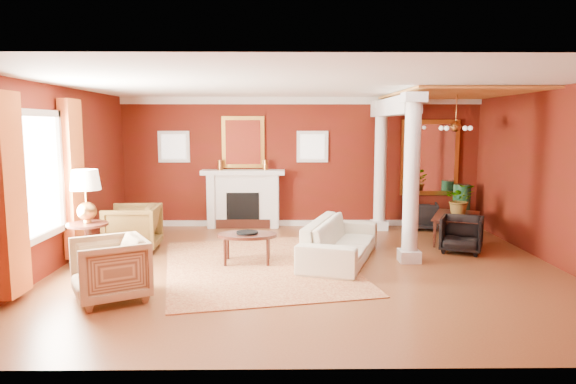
{
  "coord_description": "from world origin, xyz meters",
  "views": [
    {
      "loc": [
        -0.42,
        -8.05,
        2.27
      ],
      "look_at": [
        -0.33,
        0.57,
        1.15
      ],
      "focal_mm": 32.0,
      "sensor_mm": 36.0,
      "label": 1
    }
  ],
  "objects_px": {
    "sofa": "(340,234)",
    "armchair_leopard": "(133,226)",
    "armchair_stripe": "(110,266)",
    "side_table": "(86,202)",
    "coffee_table": "(247,236)",
    "dining_table": "(458,221)"
  },
  "relations": [
    {
      "from": "sofa",
      "to": "armchair_leopard",
      "type": "bearing_deg",
      "value": 97.25
    },
    {
      "from": "armchair_stripe",
      "to": "side_table",
      "type": "distance_m",
      "value": 1.8
    },
    {
      "from": "armchair_leopard",
      "to": "sofa",
      "type": "bearing_deg",
      "value": 76.6
    },
    {
      "from": "coffee_table",
      "to": "side_table",
      "type": "distance_m",
      "value": 2.59
    },
    {
      "from": "sofa",
      "to": "armchair_leopard",
      "type": "height_order",
      "value": "armchair_leopard"
    },
    {
      "from": "armchair_stripe",
      "to": "side_table",
      "type": "height_order",
      "value": "side_table"
    },
    {
      "from": "armchair_stripe",
      "to": "sofa",
      "type": "bearing_deg",
      "value": 92.08
    },
    {
      "from": "armchair_leopard",
      "to": "coffee_table",
      "type": "xyz_separation_m",
      "value": [
        2.14,
        -0.88,
        -0.01
      ]
    },
    {
      "from": "armchair_leopard",
      "to": "dining_table",
      "type": "bearing_deg",
      "value": 93.68
    },
    {
      "from": "armchair_leopard",
      "to": "side_table",
      "type": "bearing_deg",
      "value": -18.87
    },
    {
      "from": "sofa",
      "to": "armchair_stripe",
      "type": "bearing_deg",
      "value": 139.32
    },
    {
      "from": "armchair_stripe",
      "to": "side_table",
      "type": "xyz_separation_m",
      "value": [
        -0.83,
        1.46,
        0.63
      ]
    },
    {
      "from": "coffee_table",
      "to": "dining_table",
      "type": "xyz_separation_m",
      "value": [
        4.03,
        1.55,
        -0.04
      ]
    },
    {
      "from": "armchair_leopard",
      "to": "side_table",
      "type": "xyz_separation_m",
      "value": [
        -0.35,
        -1.2,
        0.62
      ]
    },
    {
      "from": "coffee_table",
      "to": "side_table",
      "type": "bearing_deg",
      "value": -172.66
    },
    {
      "from": "armchair_stripe",
      "to": "side_table",
      "type": "bearing_deg",
      "value": -179.69
    },
    {
      "from": "armchair_leopard",
      "to": "side_table",
      "type": "height_order",
      "value": "side_table"
    },
    {
      "from": "coffee_table",
      "to": "dining_table",
      "type": "distance_m",
      "value": 4.32
    },
    {
      "from": "sofa",
      "to": "armchair_leopard",
      "type": "xyz_separation_m",
      "value": [
        -3.7,
        0.71,
        0.0
      ]
    },
    {
      "from": "armchair_leopard",
      "to": "dining_table",
      "type": "height_order",
      "value": "armchair_leopard"
    },
    {
      "from": "side_table",
      "to": "dining_table",
      "type": "xyz_separation_m",
      "value": [
        6.52,
        1.87,
        -0.67
      ]
    },
    {
      "from": "sofa",
      "to": "side_table",
      "type": "distance_m",
      "value": 4.13
    }
  ]
}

